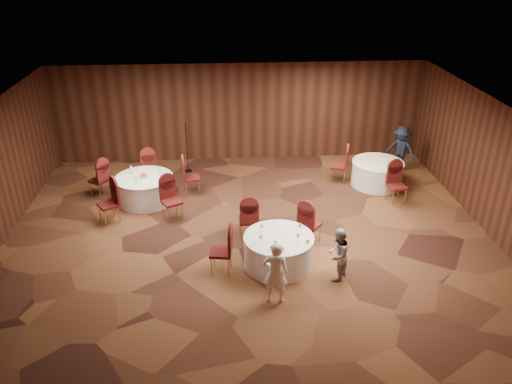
{
  "coord_description": "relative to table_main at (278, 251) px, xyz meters",
  "views": [
    {
      "loc": [
        -0.56,
        -10.66,
        6.58
      ],
      "look_at": [
        0.2,
        0.2,
        1.1
      ],
      "focal_mm": 35.0,
      "sensor_mm": 36.0,
      "label": 1
    }
  ],
  "objects": [
    {
      "name": "chairs_left",
      "position": [
        -3.4,
        3.35,
        0.12
      ],
      "size": [
        3.28,
        2.98,
        1.0
      ],
      "color": "#3A0E0B",
      "rests_on": "ground"
    },
    {
      "name": "woman_a",
      "position": [
        -0.21,
        -1.26,
        0.32
      ],
      "size": [
        0.54,
        0.38,
        1.4
      ],
      "primitive_type": "imported",
      "rotation": [
        0.0,
        0.0,
        3.05
      ],
      "color": "white",
      "rests_on": "ground"
    },
    {
      "name": "chairs_main",
      "position": [
        -0.34,
        0.68,
        0.12
      ],
      "size": [
        2.81,
        1.95,
        1.0
      ],
      "color": "#3A0E0B",
      "rests_on": "ground"
    },
    {
      "name": "table_main",
      "position": [
        0.0,
        0.0,
        0.0
      ],
      "size": [
        1.57,
        1.57,
        0.74
      ],
      "color": "silver",
      "rests_on": "ground"
    },
    {
      "name": "woman_b",
      "position": [
        1.2,
        -0.59,
        0.24
      ],
      "size": [
        0.72,
        0.76,
        1.23
      ],
      "primitive_type": "imported",
      "rotation": [
        0.0,
        0.0,
        4.14
      ],
      "color": "#9D9DA1",
      "rests_on": "ground"
    },
    {
      "name": "room_shell",
      "position": [
        -0.6,
        1.33,
        1.59
      ],
      "size": [
        12.0,
        12.0,
        12.0
      ],
      "color": "silver",
      "rests_on": "ground"
    },
    {
      "name": "table_left",
      "position": [
        -3.39,
        3.38,
        0.0
      ],
      "size": [
        1.6,
        1.6,
        0.74
      ],
      "color": "silver",
      "rests_on": "ground"
    },
    {
      "name": "ground",
      "position": [
        -0.6,
        1.33,
        -0.38
      ],
      "size": [
        12.0,
        12.0,
        0.0
      ],
      "primitive_type": "plane",
      "color": "black",
      "rests_on": "ground"
    },
    {
      "name": "man_c",
      "position": [
        4.39,
        4.91,
        0.36
      ],
      "size": [
        1.07,
        1.05,
        1.48
      ],
      "primitive_type": "imported",
      "rotation": [
        0.0,
        0.0,
        5.53
      ],
      "color": "black",
      "rests_on": "ground"
    },
    {
      "name": "tabletop_right",
      "position": [
        3.58,
        3.69,
        0.52
      ],
      "size": [
        0.08,
        0.08,
        0.22
      ],
      "color": "silver",
      "rests_on": "table_right"
    },
    {
      "name": "table_right",
      "position": [
        3.4,
        3.96,
        0.0
      ],
      "size": [
        1.52,
        1.52,
        0.74
      ],
      "color": "silver",
      "rests_on": "ground"
    },
    {
      "name": "tabletop_main",
      "position": [
        0.12,
        -0.15,
        0.46
      ],
      "size": [
        1.13,
        1.1,
        0.22
      ],
      "color": "silver",
      "rests_on": "table_main"
    },
    {
      "name": "tabletop_left",
      "position": [
        -3.4,
        3.38,
        0.45
      ],
      "size": [
        0.89,
        0.78,
        0.22
      ],
      "color": "silver",
      "rests_on": "table_left"
    },
    {
      "name": "mic_stand",
      "position": [
        -2.3,
        5.35,
        0.09
      ],
      "size": [
        0.24,
        0.24,
        1.59
      ],
      "color": "black",
      "rests_on": "ground"
    },
    {
      "name": "chairs_right",
      "position": [
        2.97,
        3.56,
        0.12
      ],
      "size": [
        1.93,
        2.13,
        1.0
      ],
      "color": "#3A0E0B",
      "rests_on": "ground"
    }
  ]
}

